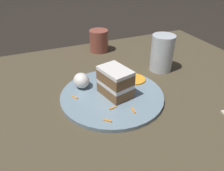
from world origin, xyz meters
The scene contains 9 objects.
ground_plane centered at (0.00, 0.00, 0.00)m, with size 6.00×6.00×0.00m, color black.
dining_table centered at (0.00, 0.00, 0.01)m, with size 0.91×1.00×0.03m, color #4C422D.
plate centered at (-0.04, -0.06, 0.03)m, with size 0.29×0.29×0.01m, color gray.
cake_slice centered at (-0.03, -0.05, 0.08)m, with size 0.10×0.08×0.08m.
cream_dollop centered at (-0.10, -0.13, 0.06)m, with size 0.05×0.05×0.04m, color white.
orange_garnish centered at (-0.08, 0.04, 0.04)m, with size 0.06×0.06×0.00m, color orange.
carrot_shreds_scatter centered at (0.00, -0.08, 0.04)m, with size 0.21×0.16×0.00m.
drinking_glass centered at (-0.13, 0.16, 0.08)m, with size 0.08×0.08×0.12m.
coffee_mug centered at (-0.36, 0.02, 0.07)m, with size 0.07×0.07×0.09m.
Camera 1 is at (0.43, -0.25, 0.38)m, focal length 35.00 mm.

